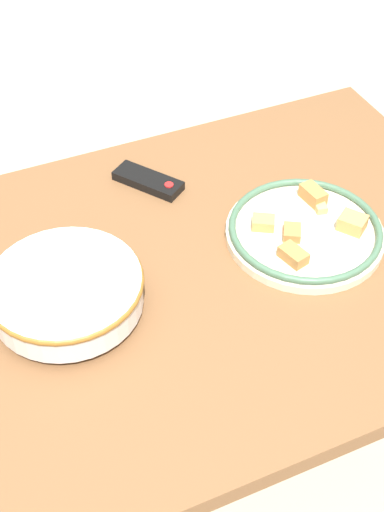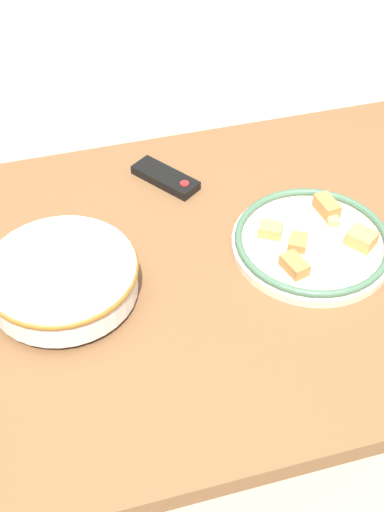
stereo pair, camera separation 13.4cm
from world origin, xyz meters
The scene contains 5 objects.
ground_plane centered at (0.00, 0.00, 0.00)m, with size 8.00×8.00×0.00m, color #B7A88E.
dining_table centered at (0.00, 0.00, 0.67)m, with size 1.30×0.88×0.76m.
noodle_bowl centered at (-0.23, 0.00, 0.81)m, with size 0.28×0.28×0.08m.
food_plate centered at (0.25, -0.01, 0.78)m, with size 0.32×0.32×0.05m.
tv_remote centered at (0.03, 0.28, 0.77)m, with size 0.13×0.16×0.02m.
Camera 1 is at (-0.38, -0.87, 1.74)m, focal length 50.00 mm.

